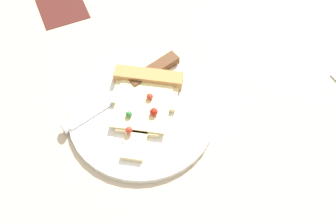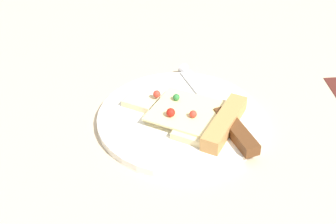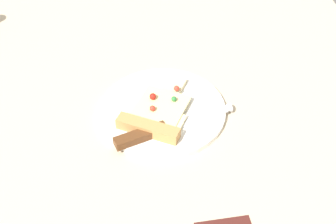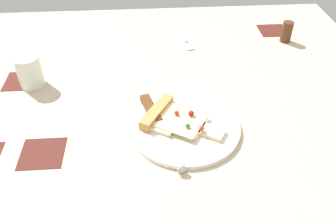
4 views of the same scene
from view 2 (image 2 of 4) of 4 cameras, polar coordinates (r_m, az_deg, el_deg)
name	(u,v)px [view 2 (image 2 of 4)]	position (r cm, az deg, el deg)	size (l,w,h in cm)	color
ground_plane	(193,167)	(66.34, 3.01, -6.55)	(116.98, 116.98, 3.00)	#C6B293
plate	(180,119)	(71.20, 1.45, -0.84)	(24.74, 24.74, 1.12)	white
pizza_slice	(196,116)	(69.57, 3.38, -0.52)	(18.93, 15.68, 2.60)	beige
knife	(221,114)	(70.73, 6.39, -0.20)	(8.79, 23.62, 2.45)	silver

